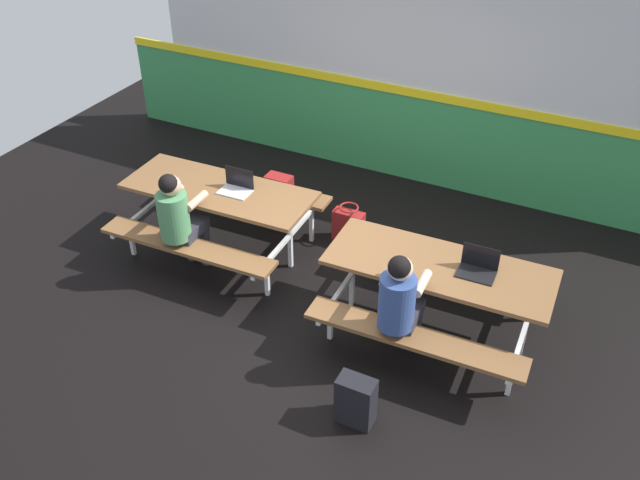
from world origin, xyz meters
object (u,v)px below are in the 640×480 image
(backpack_dark, at_px, (356,400))
(picnic_table_right, at_px, (438,280))
(tote_bag_bright, at_px, (348,225))
(satchel_spare, at_px, (280,193))
(laptop_dark, at_px, (478,268))
(laptop_silver, at_px, (237,187))
(student_further, at_px, (400,301))
(student_nearer, at_px, (179,216))
(picnic_table_left, at_px, (220,202))

(backpack_dark, bearing_deg, picnic_table_right, 80.89)
(picnic_table_right, relative_size, tote_bag_bright, 4.64)
(backpack_dark, relative_size, satchel_spare, 1.00)
(laptop_dark, bearing_deg, laptop_silver, 174.79)
(student_further, height_order, laptop_dark, student_further)
(laptop_silver, distance_m, backpack_dark, 2.62)
(student_nearer, xyz_separation_m, backpack_dark, (2.31, -0.96, -0.49))
(picnic_table_right, bearing_deg, laptop_silver, 172.88)
(laptop_dark, bearing_deg, backpack_dark, -111.42)
(tote_bag_bright, height_order, satchel_spare, satchel_spare)
(tote_bag_bright, bearing_deg, laptop_silver, -144.53)
(student_nearer, bearing_deg, picnic_table_right, 7.31)
(backpack_dark, bearing_deg, student_nearer, 157.42)
(picnic_table_left, distance_m, backpack_dark, 2.72)
(picnic_table_right, bearing_deg, laptop_dark, 8.39)
(laptop_dark, bearing_deg, student_nearer, -172.57)
(picnic_table_left, distance_m, student_further, 2.42)
(student_further, xyz_separation_m, satchel_spare, (-2.11, 1.74, -0.49))
(backpack_dark, xyz_separation_m, tote_bag_bright, (-1.08, 2.24, -0.02))
(student_further, bearing_deg, picnic_table_left, 160.69)
(laptop_silver, relative_size, backpack_dark, 0.74)
(picnic_table_right, height_order, laptop_silver, laptop_silver)
(picnic_table_right, relative_size, student_further, 1.65)
(tote_bag_bright, xyz_separation_m, satchel_spare, (-0.97, 0.22, 0.02))
(picnic_table_left, bearing_deg, student_further, -19.31)
(picnic_table_right, distance_m, backpack_dark, 1.35)
(backpack_dark, bearing_deg, laptop_dark, 68.58)
(tote_bag_bright, bearing_deg, student_nearer, -133.96)
(laptop_dark, height_order, backpack_dark, laptop_dark)
(picnic_table_left, bearing_deg, backpack_dark, -34.38)
(picnic_table_right, xyz_separation_m, backpack_dark, (-0.21, -1.29, -0.36))
(laptop_silver, distance_m, laptop_dark, 2.56)
(picnic_table_right, distance_m, satchel_spare, 2.57)
(student_nearer, distance_m, laptop_dark, 2.86)
(student_further, height_order, laptop_silver, student_further)
(picnic_table_right, xyz_separation_m, satchel_spare, (-2.26, 1.18, -0.36))
(student_further, distance_m, satchel_spare, 2.77)
(laptop_dark, bearing_deg, picnic_table_right, -171.61)
(student_nearer, bearing_deg, backpack_dark, -22.58)
(backpack_dark, bearing_deg, student_further, 85.85)
(picnic_table_left, xyz_separation_m, satchel_spare, (0.17, 0.94, -0.36))
(picnic_table_right, relative_size, laptop_dark, 6.11)
(laptop_dark, height_order, tote_bag_bright, laptop_dark)
(backpack_dark, distance_m, tote_bag_bright, 2.49)
(picnic_table_left, relative_size, laptop_silver, 6.11)
(laptop_dark, bearing_deg, satchel_spare, 156.29)
(picnic_table_left, bearing_deg, satchel_spare, 79.73)
(student_nearer, xyz_separation_m, satchel_spare, (0.26, 1.50, -0.49))
(picnic_table_right, xyz_separation_m, student_further, (-0.15, -0.56, 0.13))
(laptop_silver, height_order, laptop_dark, same)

